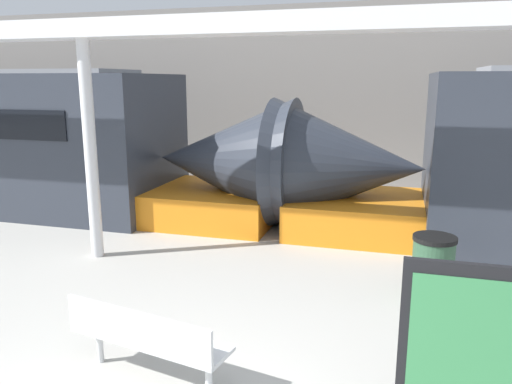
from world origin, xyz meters
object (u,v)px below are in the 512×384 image
(bench_near, at_px, (145,336))
(poster_board, at_px, (464,355))
(support_column_near, at_px, (91,152))
(trash_bin, at_px, (433,268))

(bench_near, xyz_separation_m, poster_board, (2.90, -0.04, 0.29))
(poster_board, bearing_deg, support_column_near, 150.08)
(trash_bin, relative_size, support_column_near, 0.25)
(poster_board, xyz_separation_m, support_column_near, (-5.50, 3.16, 1.00))
(poster_board, bearing_deg, bench_near, 179.16)
(bench_near, distance_m, trash_bin, 4.00)
(trash_bin, bearing_deg, support_column_near, 176.84)
(bench_near, xyz_separation_m, support_column_near, (-2.60, 3.12, 1.29))
(poster_board, relative_size, support_column_near, 0.44)
(support_column_near, bearing_deg, bench_near, -50.21)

